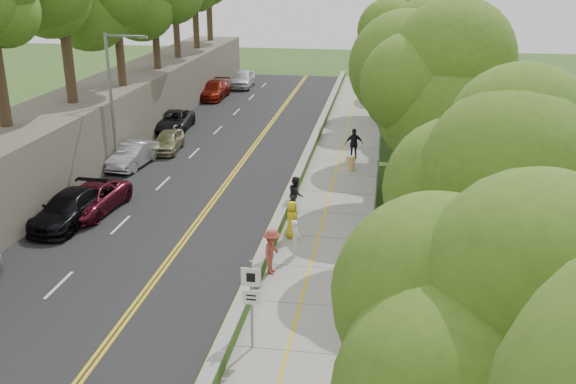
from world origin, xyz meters
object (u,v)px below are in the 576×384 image
at_px(signpost, 251,295).
at_px(painter_0, 292,219).
at_px(streetlight, 115,93).
at_px(concrete_block, 360,289).
at_px(person_far, 354,144).
at_px(car_2, 91,199).
at_px(construction_barrel, 350,163).

bearing_deg(signpost, painter_0, 90.24).
relative_size(streetlight, signpost, 2.58).
height_order(concrete_block, person_far, person_far).
bearing_deg(person_far, streetlight, 4.79).
xyz_separation_m(streetlight, painter_0, (11.48, -8.18, -3.73)).
height_order(signpost, person_far, signpost).
distance_m(signpost, car_2, 14.63).
bearing_deg(car_2, concrete_block, -21.22).
xyz_separation_m(streetlight, concrete_block, (14.76, -13.33, -4.20)).
bearing_deg(concrete_block, painter_0, 122.55).
relative_size(painter_0, person_far, 0.89).
height_order(painter_0, person_far, person_far).
distance_m(construction_barrel, concrete_block, 15.38).
height_order(streetlight, concrete_block, streetlight).
xyz_separation_m(car_2, painter_0, (10.23, -1.51, 0.18)).
xyz_separation_m(signpost, person_far, (2.01, 21.36, -0.95)).
relative_size(car_2, person_far, 2.57).
distance_m(signpost, painter_0, 8.90).
height_order(construction_barrel, car_2, car_2).
distance_m(signpost, concrete_block, 5.15).
xyz_separation_m(painter_0, person_far, (2.05, 12.53, 0.10)).
relative_size(car_2, painter_0, 2.87).
bearing_deg(painter_0, car_2, 70.38).
relative_size(construction_barrel, person_far, 0.44).
xyz_separation_m(construction_barrel, person_far, (0.06, 2.35, 0.54)).
height_order(construction_barrel, concrete_block, construction_barrel).
height_order(signpost, car_2, signpost).
height_order(concrete_block, painter_0, painter_0).
height_order(streetlight, painter_0, streetlight).
xyz_separation_m(signpost, construction_barrel, (1.95, 19.02, -1.49)).
xyz_separation_m(streetlight, car_2, (1.25, -6.67, -3.91)).
relative_size(construction_barrel, concrete_block, 0.71).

